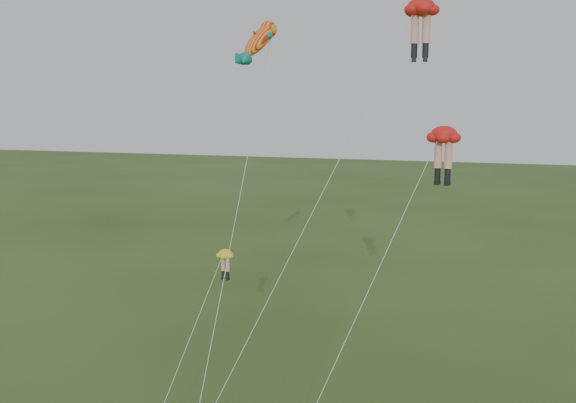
% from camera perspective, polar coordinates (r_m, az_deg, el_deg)
% --- Properties ---
extents(legs_kite_red_high, '(9.26, 10.43, 20.30)m').
position_cam_1_polar(legs_kite_red_high, '(32.14, 11.56, 15.86)').
color(legs_kite_red_high, red).
rests_on(legs_kite_red_high, ground).
extents(legs_kite_red_mid, '(6.34, 11.00, 14.34)m').
position_cam_1_polar(legs_kite_red_mid, '(30.79, 13.55, 5.14)').
color(legs_kite_red_mid, red).
rests_on(legs_kite_red_mid, ground).
extents(legs_kite_yellow, '(1.76, 7.41, 8.12)m').
position_cam_1_polar(legs_kite_yellow, '(32.28, -5.94, -5.64)').
color(legs_kite_yellow, yellow).
rests_on(legs_kite_yellow, ground).
extents(fish_kite, '(1.76, 9.52, 19.66)m').
position_cam_1_polar(fish_kite, '(32.46, -2.56, 13.99)').
color(fish_kite, gold).
rests_on(fish_kite, ground).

